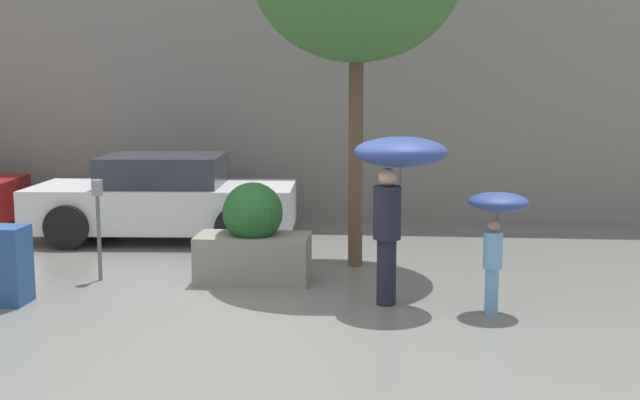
{
  "coord_description": "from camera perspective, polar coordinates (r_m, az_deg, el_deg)",
  "views": [
    {
      "loc": [
        1.54,
        -8.38,
        2.5
      ],
      "look_at": [
        0.68,
        1.6,
        1.05
      ],
      "focal_mm": 45.0,
      "sensor_mm": 36.0,
      "label": 1
    }
  ],
  "objects": [
    {
      "name": "ground_plane",
      "position": [
        8.88,
        -5.33,
        -8.15
      ],
      "size": [
        40.0,
        40.0,
        0.0
      ],
      "primitive_type": "plane",
      "color": "slate"
    },
    {
      "name": "building_facade",
      "position": [
        14.97,
        -1.0,
        10.15
      ],
      "size": [
        18.0,
        0.3,
        6.0
      ],
      "color": "gray",
      "rests_on": "ground"
    },
    {
      "name": "planter_box",
      "position": [
        10.24,
        -4.78,
        -2.78
      ],
      "size": [
        1.43,
        0.77,
        1.27
      ],
      "color": "gray",
      "rests_on": "ground"
    },
    {
      "name": "person_adult",
      "position": [
        9.0,
        5.54,
        2.15
      ],
      "size": [
        1.05,
        1.05,
        1.92
      ],
      "rotation": [
        0.0,
        0.0,
        -0.02
      ],
      "color": "#1E1E2D",
      "rests_on": "ground"
    },
    {
      "name": "person_child",
      "position": [
        8.96,
        12.46,
        -1.26
      ],
      "size": [
        0.65,
        0.65,
        1.33
      ],
      "rotation": [
        0.0,
        0.0,
        0.99
      ],
      "color": "#669ED1",
      "rests_on": "ground"
    },
    {
      "name": "parked_car_near",
      "position": [
        13.28,
        -11.0,
        0.03
      ],
      "size": [
        4.31,
        2.23,
        1.36
      ],
      "rotation": [
        0.0,
        0.0,
        1.63
      ],
      "color": "silver",
      "rests_on": "ground"
    },
    {
      "name": "parking_meter",
      "position": [
        10.58,
        -15.52,
        -0.59
      ],
      "size": [
        0.14,
        0.14,
        1.3
      ],
      "color": "#595B60",
      "rests_on": "ground"
    },
    {
      "name": "newspaper_box",
      "position": [
        9.87,
        -21.51,
        -4.33
      ],
      "size": [
        0.5,
        0.44,
        0.9
      ],
      "color": "navy",
      "rests_on": "ground"
    }
  ]
}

